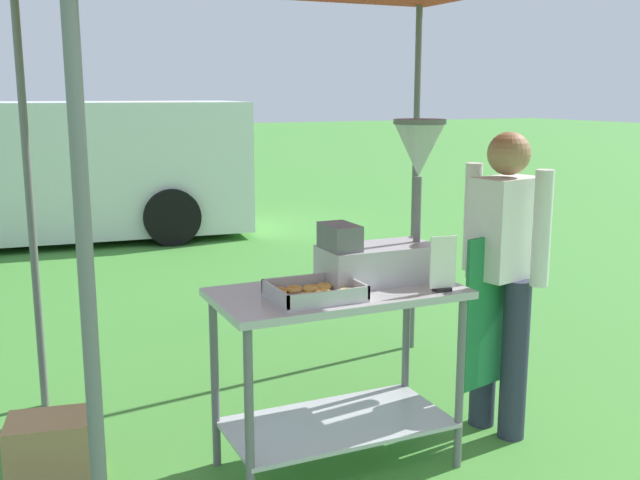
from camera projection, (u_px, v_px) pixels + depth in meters
name	position (u px, v px, depth m)	size (l,w,h in m)	color
ground_plane	(141.00, 259.00, 8.18)	(70.00, 70.00, 0.00)	#478E38
donut_cart	(337.00, 342.00, 3.54)	(1.17, 0.60, 0.89)	#B7B7BC
donut_tray	(314.00, 293.00, 3.35)	(0.39, 0.32, 0.07)	#B7B7BC
donut_fryer	(389.00, 222.00, 3.61)	(0.63, 0.28, 0.78)	#B7B7BC
menu_sign	(443.00, 268.00, 3.44)	(0.13, 0.05, 0.26)	black
vendor	(502.00, 269.00, 3.87)	(0.47, 0.54, 1.61)	#2D3347
supply_crate	(54.00, 449.00, 3.49)	(0.45, 0.35, 0.31)	tan
van_white	(23.00, 169.00, 9.13)	(5.55, 2.45, 1.69)	white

